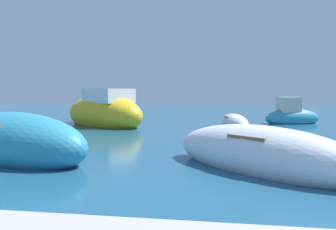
# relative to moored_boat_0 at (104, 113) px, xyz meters

# --- Properties ---
(moored_boat_0) EXTENTS (6.60, 5.74, 2.66)m
(moored_boat_0) POSITION_rel_moored_boat_0_xyz_m (0.00, 0.00, 0.00)
(moored_boat_0) COLOR gold
(moored_boat_0) RESTS_ON ground
(moored_boat_1) EXTENTS (1.87, 3.32, 1.04)m
(moored_boat_1) POSITION_rel_moored_boat_0_xyz_m (7.42, -0.79, -0.45)
(moored_boat_1) COLOR white
(moored_boat_1) RESTS_ON ground
(moored_boat_5) EXTENTS (5.73, 3.66, 1.81)m
(moored_boat_5) POSITION_rel_moored_boat_0_xyz_m (0.54, -9.32, -0.24)
(moored_boat_5) COLOR teal
(moored_boat_5) RESTS_ON ground
(moored_boat_6) EXTENTS (5.06, 4.56, 1.48)m
(moored_boat_6) POSITION_rel_moored_boat_0_xyz_m (7.48, -9.59, -0.33)
(moored_boat_6) COLOR white
(moored_boat_6) RESTS_ON ground
(moored_boat_7) EXTENTS (3.78, 2.40, 1.89)m
(moored_boat_7) POSITION_rel_moored_boat_0_xyz_m (11.11, 2.62, -0.28)
(moored_boat_7) COLOR teal
(moored_boat_7) RESTS_ON ground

